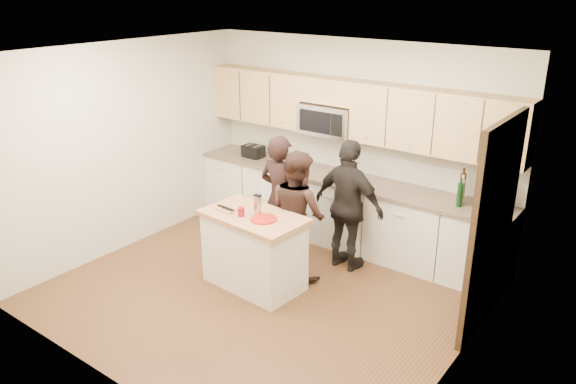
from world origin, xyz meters
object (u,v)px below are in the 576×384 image
Objects in this scene: toaster at (253,151)px; woman_right at (349,206)px; woman_center at (298,214)px; island at (254,250)px; woman_left at (280,198)px.

woman_right is at bearing -15.89° from toaster.
woman_center is (1.56, -1.05, -0.25)m from toaster.
woman_right reaches higher than island.
woman_right reaches higher than woman_left.
island is 4.15× the size of toaster.
toaster is 1.90m from woman_center.
toaster is at bearing -14.18° from woman_center.
woman_right is (0.41, 0.48, 0.04)m from woman_center.
island is at bearing -50.01° from toaster.
island is 0.88m from woman_left.
woman_left is at bearing 109.05° from island.
island is 0.77× the size of woman_left.
woman_left is at bearing 22.10° from woman_right.
island is 0.80× the size of woman_center.
toaster is 0.18× the size of woman_left.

